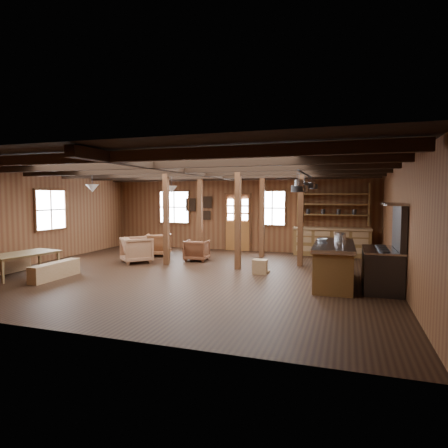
% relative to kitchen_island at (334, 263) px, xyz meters
% --- Properties ---
extents(room, '(10.04, 9.04, 2.84)m').
position_rel_kitchen_island_xyz_m(room, '(-3.60, 0.02, 0.92)').
color(room, black).
rests_on(room, ground).
extents(ceiling_joists, '(9.80, 8.82, 0.18)m').
position_rel_kitchen_island_xyz_m(ceiling_joists, '(-3.60, 0.19, 2.20)').
color(ceiling_joists, black).
rests_on(ceiling_joists, ceiling).
extents(timber_posts, '(3.95, 2.35, 2.80)m').
position_rel_kitchen_island_xyz_m(timber_posts, '(-3.08, 2.10, 0.92)').
color(timber_posts, '#432313').
rests_on(timber_posts, floor).
extents(back_door, '(1.02, 0.08, 2.15)m').
position_rel_kitchen_island_xyz_m(back_door, '(-3.60, 4.47, 0.40)').
color(back_door, brown).
rests_on(back_door, floor).
extents(window_back_left, '(1.32, 0.06, 1.32)m').
position_rel_kitchen_island_xyz_m(window_back_left, '(-6.20, 4.48, 1.12)').
color(window_back_left, white).
rests_on(window_back_left, wall_back).
extents(window_back_right, '(1.02, 0.06, 1.32)m').
position_rel_kitchen_island_xyz_m(window_back_right, '(-2.30, 4.48, 1.12)').
color(window_back_right, white).
rests_on(window_back_right, wall_back).
extents(window_left, '(0.14, 1.24, 1.32)m').
position_rel_kitchen_island_xyz_m(window_left, '(-8.56, 0.52, 1.12)').
color(window_left, white).
rests_on(window_left, wall_back).
extents(notice_boards, '(1.08, 0.03, 0.90)m').
position_rel_kitchen_island_xyz_m(notice_boards, '(-5.10, 4.47, 1.16)').
color(notice_boards, beige).
rests_on(notice_boards, wall_back).
extents(back_counter, '(2.55, 0.60, 2.45)m').
position_rel_kitchen_island_xyz_m(back_counter, '(-0.20, 4.22, 0.12)').
color(back_counter, brown).
rests_on(back_counter, floor).
extents(pendant_lamps, '(1.86, 2.36, 0.66)m').
position_rel_kitchen_island_xyz_m(pendant_lamps, '(-5.85, 1.02, 1.77)').
color(pendant_lamps, '#303033').
rests_on(pendant_lamps, ceiling).
extents(pot_rack, '(0.42, 3.00, 0.46)m').
position_rel_kitchen_island_xyz_m(pot_rack, '(-0.74, 0.25, 1.79)').
color(pot_rack, '#303033').
rests_on(pot_rack, ceiling).
extents(kitchen_island, '(0.92, 2.51, 1.20)m').
position_rel_kitchen_island_xyz_m(kitchen_island, '(0.00, 0.00, 0.00)').
color(kitchen_island, brown).
rests_on(kitchen_island, floor).
extents(step_stool, '(0.44, 0.33, 0.37)m').
position_rel_kitchen_island_xyz_m(step_stool, '(-1.86, 0.56, -0.29)').
color(step_stool, olive).
rests_on(step_stool, floor).
extents(commercial_range, '(0.79, 1.52, 1.88)m').
position_rel_kitchen_island_xyz_m(commercial_range, '(1.05, -0.29, 0.14)').
color(commercial_range, '#303033').
rests_on(commercial_range, floor).
extents(dining_table, '(1.20, 1.80, 0.59)m').
position_rel_kitchen_island_xyz_m(dining_table, '(-7.50, -1.59, -0.18)').
color(dining_table, olive).
rests_on(dining_table, floor).
extents(bench_wall, '(0.31, 1.64, 0.45)m').
position_rel_kitchen_island_xyz_m(bench_wall, '(-8.25, -1.59, -0.25)').
color(bench_wall, olive).
rests_on(bench_wall, floor).
extents(bench_aisle, '(0.28, 1.47, 0.40)m').
position_rel_kitchen_island_xyz_m(bench_aisle, '(-6.52, -1.59, -0.28)').
color(bench_aisle, olive).
rests_on(bench_aisle, floor).
extents(armchair_a, '(1.05, 1.07, 0.76)m').
position_rel_kitchen_island_xyz_m(armchair_a, '(-5.82, 2.42, -0.10)').
color(armchair_a, brown).
rests_on(armchair_a, floor).
extents(armchair_b, '(0.77, 0.79, 0.65)m').
position_rel_kitchen_island_xyz_m(armchair_b, '(-4.20, 1.92, -0.15)').
color(armchair_b, '#5B2F1B').
rests_on(armchair_b, floor).
extents(armchair_c, '(1.21, 1.21, 0.79)m').
position_rel_kitchen_island_xyz_m(armchair_c, '(-5.81, 1.02, -0.08)').
color(armchair_c, '#926242').
rests_on(armchair_c, floor).
extents(counter_pot, '(0.27, 0.27, 0.16)m').
position_rel_kitchen_island_xyz_m(counter_pot, '(0.12, 0.90, 0.54)').
color(counter_pot, '#B0B3B8').
rests_on(counter_pot, kitchen_island).
extents(bowl, '(0.28, 0.28, 0.06)m').
position_rel_kitchen_island_xyz_m(bowl, '(-0.29, 0.39, 0.49)').
color(bowl, silver).
rests_on(bowl, kitchen_island).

